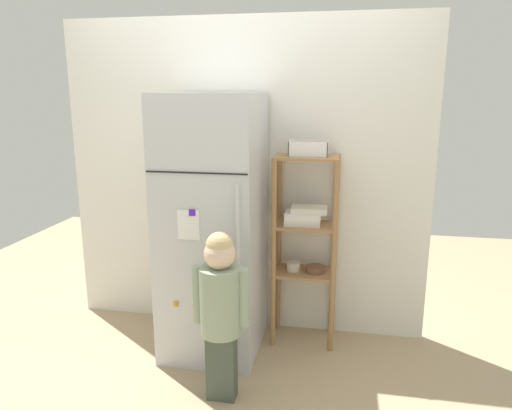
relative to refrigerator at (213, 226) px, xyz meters
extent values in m
plane|color=tan|center=(0.13, -0.02, -0.84)|extent=(6.00, 6.00, 0.00)
cube|color=silver|center=(0.13, 0.36, 0.25)|extent=(2.56, 0.03, 2.19)
cube|color=silver|center=(0.00, 0.00, 0.00)|extent=(0.61, 0.67, 1.69)
cube|color=black|center=(0.00, -0.34, 0.40)|extent=(0.60, 0.01, 0.01)
cylinder|color=silver|center=(0.24, -0.36, 0.10)|extent=(0.02, 0.02, 0.52)
cube|color=white|center=(-0.05, -0.34, 0.10)|extent=(0.13, 0.01, 0.18)
cube|color=#B236D1|center=(0.16, -0.34, -0.42)|extent=(0.03, 0.01, 0.02)
cube|color=#551CCE|center=(-0.03, -0.34, 0.17)|extent=(0.04, 0.01, 0.04)
cube|color=orange|center=(-0.15, -0.34, -0.40)|extent=(0.03, 0.01, 0.03)
cube|color=#D85B16|center=(0.09, -0.34, -0.11)|extent=(0.04, 0.02, 0.04)
cube|color=#414B40|center=(0.19, -0.56, -0.64)|extent=(0.16, 0.10, 0.40)
cylinder|color=gray|center=(0.19, -0.56, -0.25)|extent=(0.23, 0.23, 0.38)
sphere|color=gray|center=(0.19, -0.49, -0.07)|extent=(0.10, 0.10, 0.10)
sphere|color=beige|center=(0.19, -0.56, 0.01)|extent=(0.17, 0.17, 0.17)
sphere|color=tan|center=(0.19, -0.56, 0.06)|extent=(0.15, 0.15, 0.15)
cylinder|color=gray|center=(0.07, -0.56, -0.22)|extent=(0.06, 0.06, 0.32)
cylinder|color=gray|center=(0.32, -0.56, -0.22)|extent=(0.06, 0.06, 0.32)
cylinder|color=#9E7247|center=(0.39, 0.07, -0.20)|extent=(0.04, 0.04, 1.29)
cylinder|color=#9E7247|center=(0.78, 0.07, -0.20)|extent=(0.04, 0.04, 1.29)
cylinder|color=#9E7247|center=(0.39, 0.32, -0.20)|extent=(0.04, 0.04, 1.29)
cylinder|color=#9E7247|center=(0.78, 0.32, -0.20)|extent=(0.04, 0.04, 1.29)
cube|color=#9E7247|center=(0.58, 0.19, 0.44)|extent=(0.41, 0.27, 0.02)
cube|color=#9E7247|center=(0.58, 0.19, -0.02)|extent=(0.41, 0.27, 0.02)
cube|color=#9E7247|center=(0.58, 0.19, -0.35)|extent=(0.41, 0.27, 0.02)
cube|color=silver|center=(0.56, 0.18, 0.01)|extent=(0.24, 0.17, 0.04)
cube|color=white|center=(0.56, 0.18, 0.06)|extent=(0.24, 0.16, 0.04)
cube|color=silver|center=(0.60, 0.18, 0.10)|extent=(0.24, 0.17, 0.04)
cylinder|color=beige|center=(0.51, 0.19, -0.31)|extent=(0.09, 0.09, 0.06)
cylinder|color=brown|center=(0.66, 0.19, -0.32)|extent=(0.13, 0.13, 0.04)
cube|color=white|center=(0.59, 0.20, 0.45)|extent=(0.25, 0.18, 0.01)
cube|color=white|center=(0.59, 0.11, 0.50)|extent=(0.25, 0.01, 0.10)
cube|color=white|center=(0.59, 0.29, 0.50)|extent=(0.25, 0.01, 0.10)
cube|color=white|center=(0.47, 0.20, 0.50)|extent=(0.01, 0.18, 0.10)
cube|color=white|center=(0.71, 0.20, 0.50)|extent=(0.01, 0.18, 0.10)
sphere|color=#A82612|center=(0.55, 0.18, 0.49)|extent=(0.06, 0.06, 0.06)
sphere|color=#AA0D0B|center=(0.63, 0.18, 0.49)|extent=(0.08, 0.08, 0.08)
sphere|color=red|center=(0.62, 0.21, 0.49)|extent=(0.07, 0.07, 0.07)
sphere|color=orange|center=(0.58, 0.23, 0.49)|extent=(0.07, 0.07, 0.07)
camera|label=1|loc=(0.83, -2.90, 0.85)|focal=33.71mm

